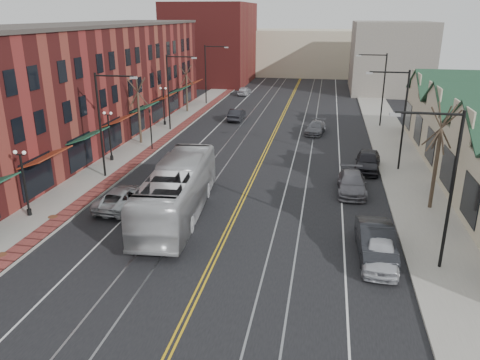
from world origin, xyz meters
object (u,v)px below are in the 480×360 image
at_px(parked_suv, 123,197).
at_px(parked_car_b, 376,241).
at_px(parked_car_c, 352,183).
at_px(parked_car_a, 380,252).
at_px(transit_bus, 177,191).
at_px(parked_car_d, 368,161).

height_order(parked_suv, parked_car_b, parked_car_b).
bearing_deg(parked_car_b, parked_car_c, 93.13).
height_order(parked_car_a, parked_car_b, parked_car_b).
height_order(transit_bus, parked_car_b, transit_bus).
distance_m(parked_suv, parked_car_a, 16.75).
height_order(parked_car_b, parked_car_d, parked_car_b).
bearing_deg(parked_car_a, parked_car_c, 99.23).
relative_size(parked_car_a, parked_car_c, 0.91).
relative_size(transit_bus, parked_car_a, 2.78).
height_order(parked_suv, parked_car_c, parked_car_c).
xyz_separation_m(parked_car_b, parked_car_c, (-0.88, 9.35, -0.13)).
bearing_deg(parked_car_c, parked_car_d, 74.48).
xyz_separation_m(parked_car_a, parked_car_c, (-1.02, 10.35, -0.04)).
relative_size(parked_car_b, parked_car_d, 1.06).
xyz_separation_m(parked_car_a, parked_car_d, (0.46, 15.68, 0.06)).
bearing_deg(parked_suv, transit_bus, 173.79).
xyz_separation_m(parked_suv, parked_car_d, (16.53, 10.95, 0.11)).
relative_size(parked_car_a, parked_car_d, 0.92).
bearing_deg(parked_suv, parked_car_c, -156.66).
xyz_separation_m(parked_suv, parked_car_b, (15.93, -3.73, 0.13)).
xyz_separation_m(parked_suv, parked_car_c, (15.05, 5.62, 0.00)).
bearing_deg(parked_car_b, parked_car_a, -84.33).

